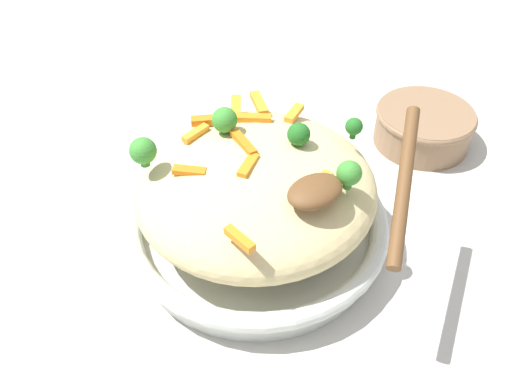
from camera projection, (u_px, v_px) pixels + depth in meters
The scene contains 21 objects.
ground_plane at pixel (256, 241), 0.62m from camera, with size 2.40×2.40×0.00m, color beige.
serving_bowl at pixel (256, 226), 0.60m from camera, with size 0.28×0.28×0.04m.
pasta_mound at pixel (256, 187), 0.56m from camera, with size 0.25×0.24×0.09m, color #DBC689.
carrot_piece_0 at pixel (189, 171), 0.52m from camera, with size 0.03×0.01×0.01m, color orange.
carrot_piece_1 at pixel (196, 133), 0.57m from camera, with size 0.03×0.01×0.01m, color orange.
carrot_piece_2 at pixel (294, 113), 0.60m from camera, with size 0.03×0.01×0.01m, color orange.
carrot_piece_3 at pixel (320, 184), 0.51m from camera, with size 0.03×0.01×0.01m, color orange.
carrot_piece_4 at pixel (236, 106), 0.61m from camera, with size 0.04×0.01×0.01m, color orange.
carrot_piece_5 at pixel (240, 239), 0.46m from camera, with size 0.03×0.01×0.01m, color orange.
carrot_piece_6 at pixel (214, 119), 0.59m from camera, with size 0.04×0.01×0.01m, color orange.
carrot_piece_7 at pixel (245, 142), 0.55m from camera, with size 0.04×0.01×0.01m, color orange.
carrot_piece_8 at pixel (248, 166), 0.52m from camera, with size 0.03×0.01×0.01m, color orange.
carrot_piece_9 at pixel (252, 118), 0.59m from camera, with size 0.04×0.01×0.01m, color orange.
carrot_piece_10 at pixel (259, 103), 0.61m from camera, with size 0.04×0.01×0.01m, color orange.
broccoli_floret_0 at pixel (143, 151), 0.52m from camera, with size 0.03×0.03×0.03m.
broccoli_floret_1 at pixel (354, 127), 0.56m from camera, with size 0.02×0.02×0.02m.
broccoli_floret_2 at pixel (299, 135), 0.54m from camera, with size 0.02×0.02×0.03m.
broccoli_floret_3 at pixel (222, 122), 0.56m from camera, with size 0.03×0.03×0.03m.
broccoli_floret_4 at pixel (349, 174), 0.50m from camera, with size 0.02×0.02×0.03m.
serving_spoon at pixel (346, 188), 0.48m from camera, with size 0.14×0.13×0.06m.
companion_bowl at pixel (424, 125), 0.73m from camera, with size 0.13×0.13×0.05m.
Camera 1 is at (0.25, 0.33, 0.46)m, focal length 38.63 mm.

